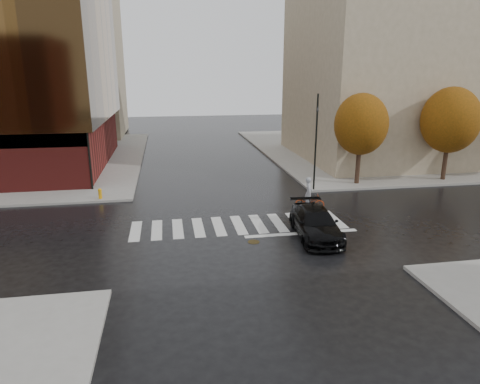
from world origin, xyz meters
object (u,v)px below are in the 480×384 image
(sedan, at_px, (316,223))
(fire_hydrant, at_px, (100,193))
(cyclist, at_px, (309,198))
(traffic_light_nw, at_px, (86,121))
(traffic_light_ne, at_px, (316,137))

(sedan, height_order, fire_hydrant, sedan)
(fire_hydrant, bearing_deg, cyclist, -17.42)
(traffic_light_nw, bearing_deg, cyclist, 50.40)
(traffic_light_nw, bearing_deg, sedan, 35.06)
(traffic_light_nw, distance_m, traffic_light_ne, 15.51)
(sedan, distance_m, cyclist, 4.45)
(traffic_light_nw, xyz_separation_m, traffic_light_ne, (15.24, -2.70, -1.08))
(traffic_light_nw, height_order, traffic_light_ne, traffic_light_nw)
(sedan, bearing_deg, traffic_light_ne, 76.02)
(cyclist, relative_size, traffic_light_nw, 0.25)
(sedan, xyz_separation_m, traffic_light_ne, (2.75, 8.10, 3.08))
(sedan, distance_m, traffic_light_nw, 17.03)
(cyclist, height_order, traffic_light_ne, traffic_light_ne)
(cyclist, xyz_separation_m, traffic_light_ne, (1.62, 3.80, 3.11))
(traffic_light_nw, height_order, fire_hydrant, traffic_light_nw)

